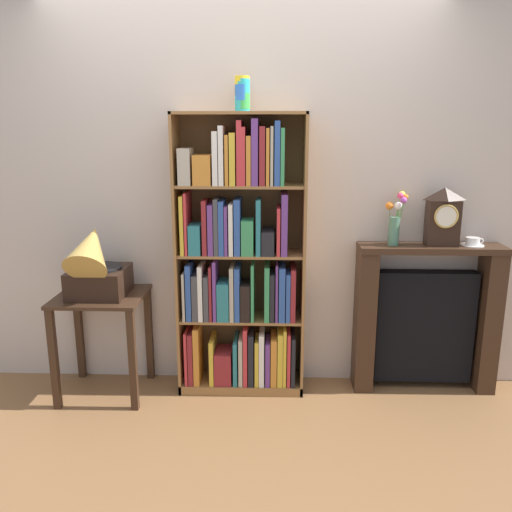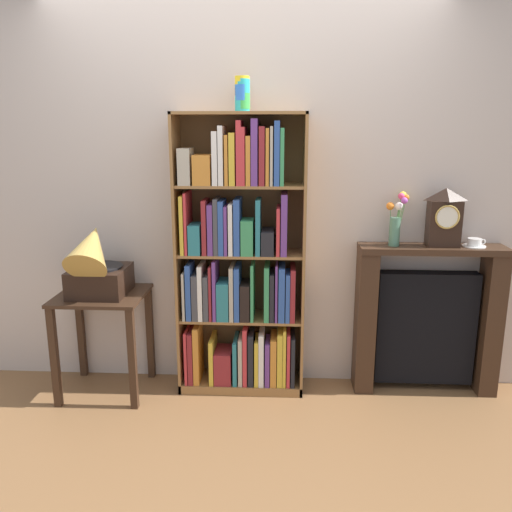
% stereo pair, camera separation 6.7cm
% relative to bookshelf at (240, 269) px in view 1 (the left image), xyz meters
% --- Properties ---
extents(ground_plane, '(7.56, 6.40, 0.02)m').
position_rel_bookshelf_xyz_m(ground_plane, '(0.01, -0.13, -0.84)').
color(ground_plane, brown).
extents(wall_back, '(4.56, 0.08, 2.61)m').
position_rel_bookshelf_xyz_m(wall_back, '(0.17, 0.19, 0.47)').
color(wall_back, beige).
rests_on(wall_back, ground).
extents(bookshelf, '(0.82, 0.29, 1.81)m').
position_rel_bookshelf_xyz_m(bookshelf, '(0.00, 0.00, 0.00)').
color(bookshelf, olive).
rests_on(bookshelf, ground).
extents(cup_stack, '(0.09, 0.09, 0.21)m').
position_rel_bookshelf_xyz_m(cup_stack, '(0.02, 0.01, 1.08)').
color(cup_stack, '#28B2B7').
rests_on(cup_stack, bookshelf).
extents(side_table_left, '(0.56, 0.50, 0.68)m').
position_rel_bookshelf_xyz_m(side_table_left, '(-0.89, -0.10, -0.32)').
color(side_table_left, '#382316').
rests_on(side_table_left, ground).
extents(gramophone, '(0.34, 0.50, 0.53)m').
position_rel_bookshelf_xyz_m(gramophone, '(-0.89, -0.15, 0.06)').
color(gramophone, black).
rests_on(gramophone, side_table_left).
extents(fireplace_mantel, '(0.92, 0.23, 0.99)m').
position_rel_bookshelf_xyz_m(fireplace_mantel, '(1.23, 0.06, -0.35)').
color(fireplace_mantel, '#382316').
rests_on(fireplace_mantel, ground).
extents(mantel_clock, '(0.20, 0.13, 0.37)m').
position_rel_bookshelf_xyz_m(mantel_clock, '(1.28, 0.04, 0.34)').
color(mantel_clock, black).
rests_on(mantel_clock, fireplace_mantel).
extents(flower_vase, '(0.14, 0.14, 0.34)m').
position_rel_bookshelf_xyz_m(flower_vase, '(0.99, 0.05, 0.33)').
color(flower_vase, '#4C7A60').
rests_on(flower_vase, fireplace_mantel).
extents(teacup_with_saucer, '(0.14, 0.14, 0.05)m').
position_rel_bookshelf_xyz_m(teacup_with_saucer, '(1.48, 0.04, 0.18)').
color(teacup_with_saucer, white).
rests_on(teacup_with_saucer, fireplace_mantel).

